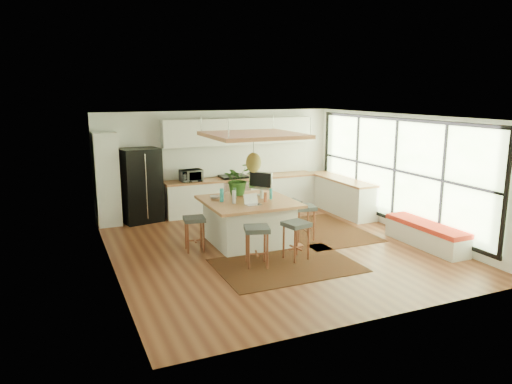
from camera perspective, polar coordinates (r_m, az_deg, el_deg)
name	(u,v)px	position (r m, az deg, el deg)	size (l,w,h in m)	color
floor	(274,247)	(10.07, 2.19, -6.58)	(7.00, 7.00, 0.00)	#5D2B1A
ceiling	(275,117)	(9.57, 2.32, 8.94)	(7.00, 7.00, 0.00)	white
wall_back	(219,161)	(12.93, -4.48, 3.68)	(6.50, 6.50, 0.00)	white
wall_front	(384,228)	(6.83, 15.07, -4.18)	(6.50, 6.50, 0.00)	white
wall_left	(109,198)	(8.85, -17.09, -0.65)	(7.00, 7.00, 0.00)	white
wall_right	(402,173)	(11.50, 17.03, 2.16)	(7.00, 7.00, 0.00)	white
window_wall	(401,171)	(11.47, 16.93, 2.40)	(0.10, 6.20, 2.60)	black
pantry	(107,179)	(12.03, -17.36, 1.46)	(0.55, 0.60, 2.25)	silver
back_counter_base	(242,195)	(12.98, -1.66, -0.33)	(4.20, 0.60, 0.88)	silver
back_counter_top	(242,178)	(12.89, -1.67, 1.66)	(4.24, 0.64, 0.05)	#A45F3A
backsplash	(238,160)	(13.10, -2.17, 3.82)	(4.20, 0.02, 0.80)	white
upper_cabinets	(240,131)	(12.86, -1.94, 7.25)	(4.20, 0.34, 0.70)	silver
range	(234,193)	(12.88, -2.69, -0.17)	(0.76, 0.62, 1.00)	#A5A5AA
right_counter_base	(341,196)	(13.04, 10.05, -0.46)	(0.60, 2.50, 0.88)	silver
right_counter_top	(341,179)	(12.96, 10.13, 1.53)	(0.64, 2.54, 0.05)	#A45F3A
window_bench	(426,235)	(10.67, 19.60, -4.81)	(0.52, 2.00, 0.50)	silver
ceiling_panel	(253,148)	(9.86, -0.30, 5.25)	(1.86, 1.86, 0.80)	#A45F3A
rug_near	(287,265)	(9.06, 3.66, -8.72)	(2.60, 1.80, 0.01)	black
rug_right	(322,230)	(11.33, 7.86, -4.56)	(1.80, 2.60, 0.01)	black
fridge	(140,185)	(12.15, -13.62, 0.81)	(0.91, 0.72, 1.84)	black
island	(248,221)	(10.26, -0.91, -3.51)	(1.85, 1.85, 0.93)	#A45F3A
stool_near_left	(257,248)	(8.91, 0.10, -6.66)	(0.45, 0.45, 0.76)	#3C4143
stool_near_right	(296,242)	(9.29, 4.79, -5.92)	(0.44, 0.44, 0.75)	#3C4143
stool_right_front	(304,224)	(10.52, 5.69, -3.80)	(0.45, 0.45, 0.77)	#3C4143
stool_right_back	(290,216)	(11.15, 4.03, -2.86)	(0.43, 0.43, 0.73)	#3C4143
stool_left_side	(195,234)	(9.84, -7.34, -4.96)	(0.42, 0.42, 0.70)	#3C4143
laptop	(253,199)	(9.69, -0.33, -0.87)	(0.31, 0.33, 0.23)	#A5A5AA
monitor	(261,184)	(10.56, 0.55, 0.98)	(0.59, 0.21, 0.54)	#A5A5AA
microwave	(191,174)	(12.37, -7.76, 2.11)	(0.55, 0.31, 0.37)	#A5A5AA
island_plant	(238,182)	(10.65, -2.19, 1.17)	(0.65, 0.72, 0.56)	#1E4C19
island_bowl	(215,197)	(10.33, -4.87, -0.62)	(0.24, 0.24, 0.06)	white
island_bottle_0	(222,197)	(10.03, -4.04, -0.61)	(0.07, 0.07, 0.19)	#2CACB1
island_bottle_1	(233,199)	(9.85, -2.73, -0.82)	(0.07, 0.07, 0.19)	silver
island_bottle_2	(265,198)	(9.96, 1.07, -0.67)	(0.07, 0.07, 0.19)	brown
island_bottle_3	(262,194)	(10.31, 0.77, -0.24)	(0.07, 0.07, 0.19)	white
island_bottle_4	(235,194)	(10.28, -2.48, -0.28)	(0.07, 0.07, 0.19)	#4E825E
island_bottle_5	(272,195)	(10.24, 1.88, -0.33)	(0.07, 0.07, 0.19)	#2CACB1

